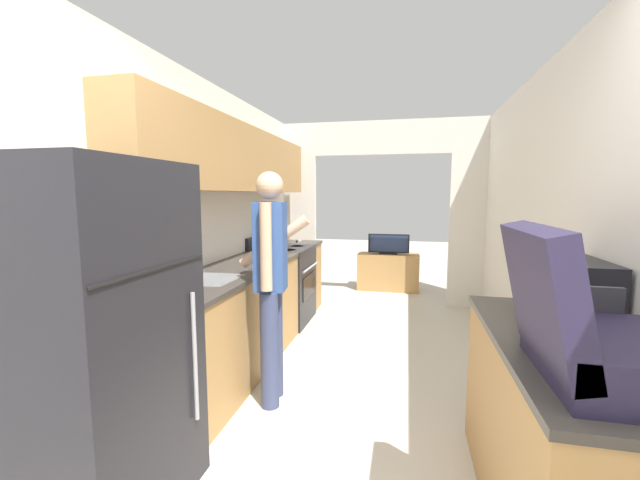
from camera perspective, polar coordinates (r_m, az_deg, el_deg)
name	(u,v)px	position (r m, az deg, el deg)	size (l,w,h in m)	color
wall_left	(198,199)	(3.39, -17.36, 5.75)	(0.38, 6.87, 2.50)	white
wall_right	(584,239)	(2.80, 34.03, 0.16)	(0.06, 6.87, 2.50)	white
wall_far_with_doorway	(380,198)	(5.47, 8.78, 6.00)	(3.13, 0.06, 2.50)	white
counter_left	(245,312)	(3.71, -10.90, -10.18)	(0.62, 3.32, 0.89)	#B2844C
counter_right	(564,439)	(2.20, 31.98, -23.32)	(0.62, 1.43, 0.89)	#B2844C
refrigerator	(93,344)	(2.12, -30.08, -12.96)	(0.72, 0.78, 1.66)	black
range_oven	(283,284)	(4.72, -5.35, -6.38)	(0.66, 0.78, 1.03)	black
person	(271,281)	(2.83, -7.15, -5.92)	(0.54, 0.41, 1.67)	#384266
suitcase	(592,335)	(1.63, 34.79, -11.30)	(0.56, 0.57, 0.52)	#231E38
microwave	(566,288)	(2.39, 32.17, -5.90)	(0.35, 0.47, 0.29)	black
tv_cabinet	(388,271)	(6.36, 9.89, -4.53)	(0.95, 0.42, 0.58)	#B2844C
television	(389,244)	(6.25, 9.95, -0.62)	(0.64, 0.16, 0.31)	black
knife	(298,241)	(5.21, -3.23, -0.14)	(0.08, 0.31, 0.02)	#B7B7BC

